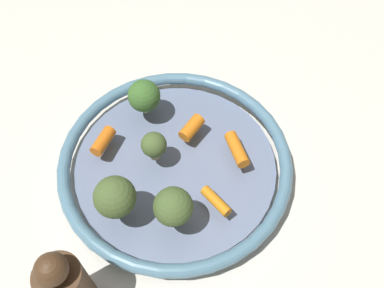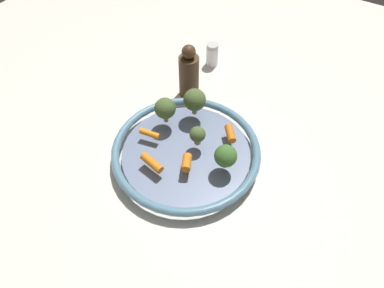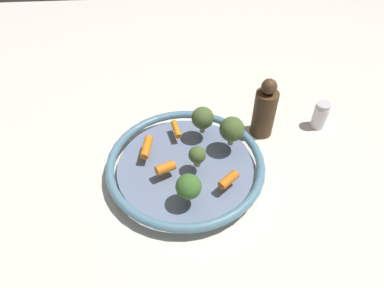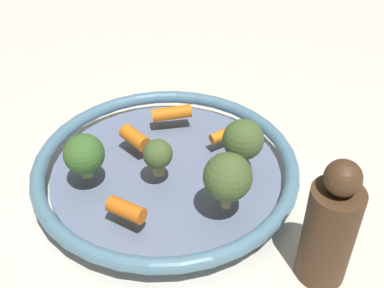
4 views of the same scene
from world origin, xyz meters
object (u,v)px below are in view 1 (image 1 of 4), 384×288
broccoli_floret_large (154,145)px  broccoli_floret_mid (115,197)px  broccoli_floret_edge (145,96)px  pepper_mill (68,288)px  baby_carrot_back (192,128)px  baby_carrot_right (216,201)px  baby_carrot_center (237,149)px  baby_carrot_near_rim (103,141)px  serving_bowl (175,164)px  broccoli_floret_small (173,207)px

broccoli_floret_large → broccoli_floret_mid: (0.06, -0.08, 0.01)m
broccoli_floret_edge → pepper_mill: (0.22, -0.20, -0.00)m
baby_carrot_back → pepper_mill: pepper_mill is taller
baby_carrot_back → broccoli_floret_large: bearing=-78.6°
baby_carrot_right → broccoli_floret_edge: broccoli_floret_edge is taller
baby_carrot_back → baby_carrot_center: same height
baby_carrot_near_rim → baby_carrot_center: bearing=57.7°
baby_carrot_center → pepper_mill: (0.08, -0.28, 0.02)m
baby_carrot_right → pepper_mill: 0.21m
broccoli_floret_edge → broccoli_floret_mid: size_ratio=0.82×
serving_bowl → baby_carrot_right: size_ratio=7.13×
broccoli_floret_edge → baby_carrot_near_rim: bearing=-70.4°
serving_bowl → broccoli_floret_edge: broccoli_floret_edge is taller
serving_bowl → broccoli_floret_large: size_ratio=7.10×
baby_carrot_back → pepper_mill: (0.14, -0.24, 0.02)m
serving_bowl → baby_carrot_back: 0.06m
baby_carrot_near_rim → pepper_mill: pepper_mill is taller
baby_carrot_right → broccoli_floret_large: bearing=-159.6°
broccoli_floret_small → serving_bowl: bearing=152.6°
serving_bowl → baby_carrot_center: bearing=67.4°
broccoli_floret_small → pepper_mill: size_ratio=0.43×
broccoli_floret_small → pepper_mill: bearing=-79.1°
baby_carrot_right → broccoli_floret_mid: (-0.05, -0.12, 0.04)m
serving_bowl → broccoli_floret_large: bearing=-123.8°
broccoli_floret_large → broccoli_floret_small: 0.10m
broccoli_floret_small → pepper_mill: (0.03, -0.15, -0.01)m
broccoli_floret_large → broccoli_floret_edge: bearing=162.8°
broccoli_floret_large → broccoli_floret_edge: (-0.08, 0.03, 0.00)m
baby_carrot_back → baby_carrot_right: bearing=-12.8°
baby_carrot_near_rim → broccoli_floret_mid: (0.11, -0.02, 0.03)m
baby_carrot_near_rim → broccoli_floret_mid: size_ratio=0.63×
broccoli_floret_edge → baby_carrot_center: bearing=31.1°
baby_carrot_right → broccoli_floret_mid: broccoli_floret_mid is taller
baby_carrot_back → broccoli_floret_edge: broccoli_floret_edge is taller
baby_carrot_back → pepper_mill: 0.28m
baby_carrot_center → broccoli_floret_mid: (0.01, -0.19, 0.03)m
baby_carrot_center → baby_carrot_right: bearing=-50.0°
broccoli_floret_large → serving_bowl: bearing=56.2°
baby_carrot_back → broccoli_floret_small: 0.15m
baby_carrot_center → broccoli_floret_edge: (-0.13, -0.08, 0.02)m
baby_carrot_center → baby_carrot_right: size_ratio=1.16×
serving_bowl → broccoli_floret_edge: size_ratio=5.84×
serving_bowl → baby_carrot_back: size_ratio=8.50×
baby_carrot_near_rim → broccoli_floret_large: bearing=47.2°
broccoli_floret_edge → pepper_mill: 0.29m
serving_bowl → baby_carrot_near_rim: 0.11m
broccoli_floret_edge → serving_bowl: bearing=-1.3°
baby_carrot_back → baby_carrot_near_rim: bearing=-107.9°
baby_carrot_near_rim → broccoli_floret_edge: broccoli_floret_edge is taller
broccoli_floret_small → baby_carrot_near_rim: bearing=-166.5°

